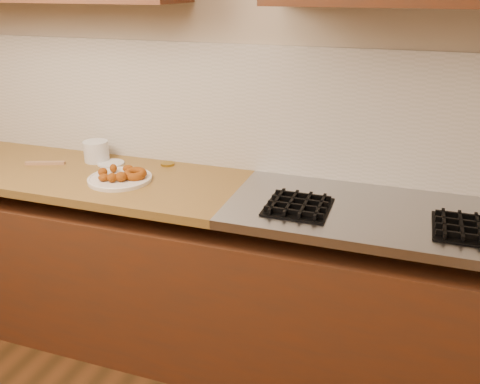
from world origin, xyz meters
name	(u,v)px	position (x,y,z in m)	size (l,w,h in m)	color
wall_back	(160,72)	(0.00, 2.00, 1.35)	(4.00, 0.02, 2.70)	#C2B493
base_cabinet	(144,272)	(0.00, 1.69, 0.39)	(3.60, 0.60, 0.77)	#572610
butcher_block	(24,168)	(-0.65, 1.69, 0.88)	(2.30, 0.62, 0.04)	olive
stovetop	(387,216)	(1.15, 1.69, 0.88)	(1.30, 0.62, 0.04)	#9EA0A5
backsplash	(161,103)	(0.00, 1.99, 1.20)	(3.60, 0.02, 0.60)	beige
burner_grates	(380,216)	(1.13, 1.61, 0.91)	(0.91, 0.26, 0.03)	black
donut_plate	(120,179)	(-0.06, 1.64, 0.91)	(0.30, 0.30, 0.02)	silver
ring_donut	(135,174)	(0.01, 1.66, 0.94)	(0.11, 0.11, 0.04)	#884A08
fried_dough_chunks	(114,174)	(-0.07, 1.63, 0.94)	(0.18, 0.21, 0.05)	#884A08
plastic_tub	(96,151)	(-0.32, 1.86, 0.95)	(0.13, 0.13, 0.11)	silver
tub_lid	(111,163)	(-0.23, 1.83, 0.90)	(0.13, 0.13, 0.01)	silver
brass_jar_lid	(168,164)	(0.05, 1.91, 0.91)	(0.07, 0.07, 0.01)	olive
wooden_utensil	(45,163)	(-0.54, 1.72, 0.91)	(0.20, 0.02, 0.02)	#A37650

